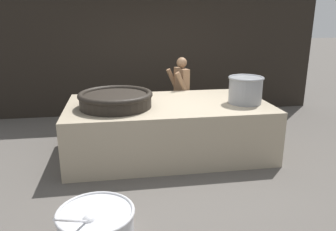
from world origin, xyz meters
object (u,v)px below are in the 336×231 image
stock_pot (245,89)px  cook (181,91)px  prep_bowl_vegetables (96,225)px  giant_wok_near (116,99)px

stock_pot → cook: 1.61m
stock_pot → prep_bowl_vegetables: bearing=-139.1°
giant_wok_near → prep_bowl_vegetables: size_ratio=1.20×
stock_pot → cook: size_ratio=0.39×
prep_bowl_vegetables → giant_wok_near: bearing=83.3°
giant_wok_near → cook: 1.85m
stock_pot → prep_bowl_vegetables: 3.23m
cook → prep_bowl_vegetables: bearing=51.4°
cook → prep_bowl_vegetables: size_ratio=1.53×
prep_bowl_vegetables → cook: bearing=65.4°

